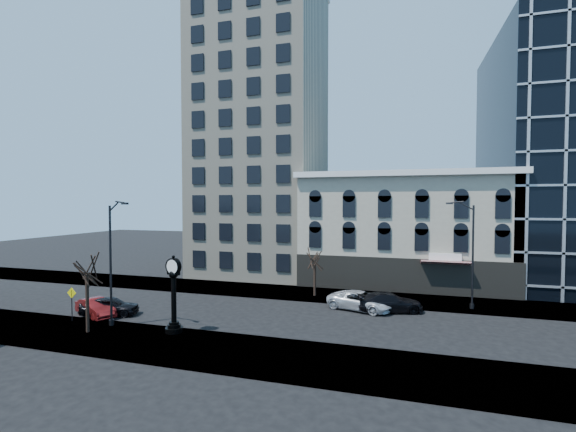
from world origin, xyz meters
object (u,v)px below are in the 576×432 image
(street_lamp_near, at_px, (115,230))
(car_near_a, at_px, (110,306))
(warning_sign, at_px, (72,298))
(street_clock, at_px, (174,297))
(car_near_b, at_px, (95,308))

(street_lamp_near, bearing_deg, car_near_a, 156.07)
(warning_sign, xyz_separation_m, car_near_a, (1.41, 2.38, -1.13))
(street_clock, relative_size, car_near_b, 1.24)
(warning_sign, xyz_separation_m, car_near_b, (0.53, 1.78, -1.18))
(car_near_b, bearing_deg, street_lamp_near, -93.83)
(warning_sign, height_order, car_near_b, warning_sign)
(street_clock, distance_m, car_near_b, 8.80)
(street_clock, bearing_deg, street_lamp_near, -165.91)
(warning_sign, relative_size, car_near_b, 0.59)
(street_lamp_near, xyz_separation_m, warning_sign, (-4.30, 0.21, -5.31))
(street_lamp_near, relative_size, car_near_a, 2.08)
(car_near_a, bearing_deg, car_near_b, 105.47)
(street_lamp_near, height_order, car_near_b, street_lamp_near)
(warning_sign, bearing_deg, car_near_a, 60.50)
(street_clock, height_order, car_near_a, street_clock)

